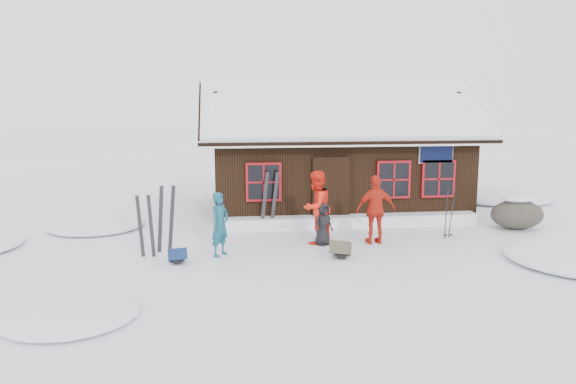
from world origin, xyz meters
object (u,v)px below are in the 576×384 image
at_px(skier_orange_right, 376,210).
at_px(ski_poles, 449,214).
at_px(backpack_olive, 340,251).
at_px(skier_teal, 220,224).
at_px(skier_crouched, 323,224).
at_px(boulder, 517,213).
at_px(backpack_blue, 178,257).
at_px(skier_orange_left, 316,207).
at_px(ski_pair_left, 166,219).

xyz_separation_m(skier_orange_right, ski_poles, (2.13, 0.32, -0.23)).
bearing_deg(backpack_olive, skier_orange_right, 69.25).
bearing_deg(skier_teal, skier_crouched, -38.03).
bearing_deg(skier_teal, ski_poles, -43.04).
bearing_deg(boulder, ski_poles, -162.02).
bearing_deg(backpack_olive, skier_crouched, 124.73).
relative_size(skier_orange_right, backpack_blue, 3.70).
distance_m(boulder, ski_poles, 2.54).
distance_m(skier_teal, skier_orange_left, 2.66).
distance_m(skier_crouched, ski_pair_left, 3.97).
xyz_separation_m(skier_orange_left, ski_pair_left, (-3.82, -0.30, -0.16)).
xyz_separation_m(skier_orange_left, boulder, (6.07, 0.86, -0.50)).
bearing_deg(backpack_blue, skier_orange_right, -1.02).
height_order(ski_pair_left, ski_poles, ski_pair_left).
height_order(skier_orange_left, backpack_blue, skier_orange_left).
distance_m(ski_pair_left, backpack_olive, 4.36).
bearing_deg(ski_pair_left, skier_orange_right, -17.32).
bearing_deg(ski_pair_left, ski_poles, -15.04).
bearing_deg(ski_pair_left, skier_crouched, -17.05).
height_order(skier_crouched, boulder, skier_crouched).
bearing_deg(boulder, ski_pair_left, -173.32).
bearing_deg(boulder, skier_orange_left, -171.93).
relative_size(skier_crouched, ski_poles, 0.78).
height_order(skier_orange_right, backpack_blue, skier_orange_right).
distance_m(skier_orange_right, backpack_blue, 5.20).
relative_size(ski_pair_left, backpack_blue, 3.48).
bearing_deg(boulder, skier_teal, -168.41).
height_order(skier_orange_right, boulder, skier_orange_right).
height_order(boulder, ski_pair_left, ski_pair_left).
relative_size(skier_teal, skier_orange_left, 0.81).
xyz_separation_m(skier_teal, skier_orange_left, (2.49, 0.90, 0.18)).
relative_size(skier_orange_right, ski_pair_left, 1.06).
xyz_separation_m(skier_orange_left, skier_crouched, (0.15, -0.24, -0.40)).
xyz_separation_m(skier_crouched, ski_pair_left, (-3.96, -0.06, 0.24)).
height_order(skier_orange_right, ski_pair_left, skier_orange_right).
relative_size(skier_teal, boulder, 1.01).
bearing_deg(backpack_blue, skier_orange_left, 7.80).
relative_size(skier_crouched, backpack_olive, 1.98).
relative_size(backpack_blue, backpack_olive, 0.87).
xyz_separation_m(skier_crouched, backpack_blue, (-3.63, -1.15, -0.43)).
distance_m(skier_crouched, backpack_blue, 3.83).
bearing_deg(skier_crouched, backpack_olive, -109.80).
xyz_separation_m(skier_teal, ski_poles, (6.16, 0.98, -0.10)).
xyz_separation_m(ski_pair_left, backpack_olive, (4.17, -1.10, -0.64)).
bearing_deg(skier_teal, ski_pair_left, 103.61).
bearing_deg(skier_orange_right, boulder, -171.35).
height_order(skier_teal, ski_pair_left, ski_pair_left).
relative_size(skier_teal, ski_pair_left, 0.91).
height_order(skier_orange_left, ski_pair_left, skier_orange_left).
height_order(skier_orange_right, skier_crouched, skier_orange_right).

